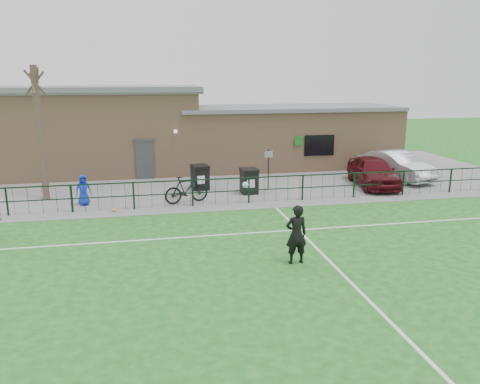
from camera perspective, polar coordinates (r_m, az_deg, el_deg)
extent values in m
plane|color=#1B5E1D|center=(13.34, 4.27, -10.57)|extent=(90.00, 90.00, 0.00)
cube|color=slate|center=(25.99, -3.66, 1.69)|extent=(34.00, 13.00, 0.02)
cube|color=white|center=(20.52, -1.53, -1.66)|extent=(28.00, 0.10, 0.01)
cube|color=white|center=(16.95, 0.66, -5.06)|extent=(28.00, 0.10, 0.01)
cube|color=white|center=(13.98, 12.31, -9.68)|extent=(0.10, 16.00, 0.01)
cube|color=black|center=(20.56, -1.63, 0.09)|extent=(28.00, 0.10, 1.20)
cylinder|color=#48362C|center=(22.81, -23.18, 6.49)|extent=(0.30, 0.30, 6.00)
cube|color=black|center=(23.36, -4.89, 1.71)|extent=(0.88, 0.97, 1.14)
cube|color=black|center=(22.48, 1.11, 1.25)|extent=(0.78, 0.88, 1.12)
cylinder|color=black|center=(23.28, 3.47, 2.78)|extent=(0.07, 0.07, 2.00)
imported|color=#4D0D14|center=(24.90, 15.90, 2.44)|extent=(2.45, 4.68, 1.52)
imported|color=#B6B9BE|center=(26.94, 18.48, 3.10)|extent=(2.77, 4.88, 1.52)
imported|color=black|center=(20.89, -6.55, 0.31)|extent=(2.11, 1.09, 1.22)
imported|color=#1432BF|center=(21.48, -18.56, 0.23)|extent=(0.76, 0.60, 1.36)
imported|color=black|center=(14.17, 6.87, -5.15)|extent=(0.68, 0.46, 1.83)
sphere|color=white|center=(16.52, 0.67, 0.88)|extent=(0.22, 0.22, 0.22)
sphere|color=silver|center=(20.24, -15.12, -2.09)|extent=(0.20, 0.20, 0.20)
cube|color=tan|center=(28.62, -4.53, 6.35)|extent=(24.00, 5.00, 3.50)
cube|color=tan|center=(28.36, -17.45, 10.46)|extent=(11.52, 5.00, 1.20)
cube|color=#55575C|center=(28.34, -17.56, 11.91)|extent=(12.02, 5.40, 0.28)
cube|color=#55575C|center=(29.52, 5.79, 10.16)|extent=(13.44, 5.30, 0.22)
cube|color=#383A3D|center=(26.04, -11.51, 3.79)|extent=(1.00, 0.08, 2.10)
cube|color=black|center=(27.74, 9.64, 5.64)|extent=(1.80, 0.08, 1.20)
cube|color=#19661E|center=(27.22, 7.13, 6.21)|extent=(0.45, 0.04, 0.55)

